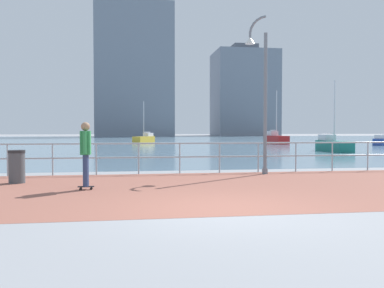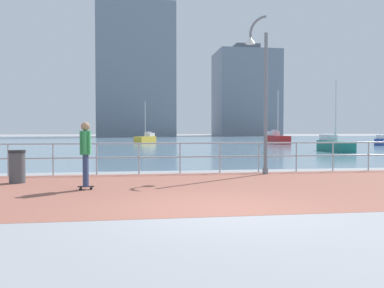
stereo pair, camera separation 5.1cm
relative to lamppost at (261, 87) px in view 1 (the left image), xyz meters
name	(u,v)px [view 1 (the left image)]	position (x,y,z in m)	size (l,w,h in m)	color
ground	(144,143)	(-2.71, 34.03, -2.96)	(220.00, 220.00, 0.00)	gray
brick_paving	(197,188)	(-2.71, -3.05, -2.96)	(28.00, 7.13, 0.01)	#935647
harbor_water	(141,141)	(-2.71, 45.51, -2.96)	(180.00, 88.00, 0.00)	slate
waterfront_railing	(180,152)	(-2.71, 0.51, -2.22)	(25.25, 0.06, 1.07)	#9EADB7
lamppost	(261,87)	(0.00, 0.00, 0.00)	(0.73, 0.58, 5.35)	slate
skateboarder	(86,149)	(-5.50, -2.98, -1.95)	(0.40, 0.55, 1.69)	black
trash_bin	(17,167)	(-7.55, -1.36, -2.49)	(0.46, 0.46, 0.93)	#474C51
sailboat_gray	(276,139)	(11.56, 29.73, -2.40)	(1.44, 4.19, 5.83)	#B21E1E
sailboat_teal	(333,145)	(9.70, 13.38, -2.49)	(1.10, 3.55, 4.98)	#197266
sailboat_ivory	(144,139)	(-2.61, 35.89, -2.49)	(2.79, 3.57, 4.95)	gold
tower_brick	(134,71)	(-3.06, 85.92, 12.60)	(17.98, 13.01, 32.78)	slate
tower_steel	(244,93)	(27.56, 98.31, 8.86)	(16.85, 14.03, 25.30)	slate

